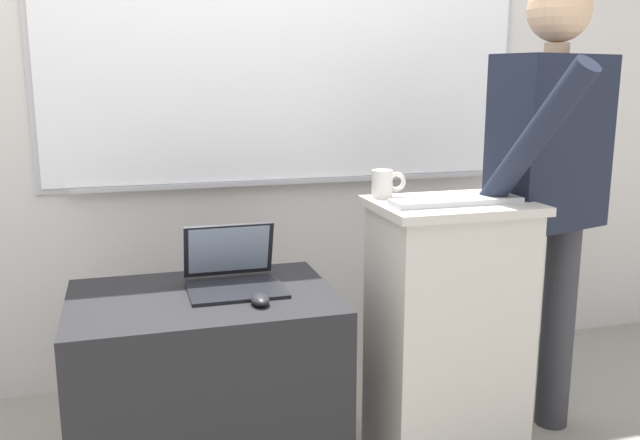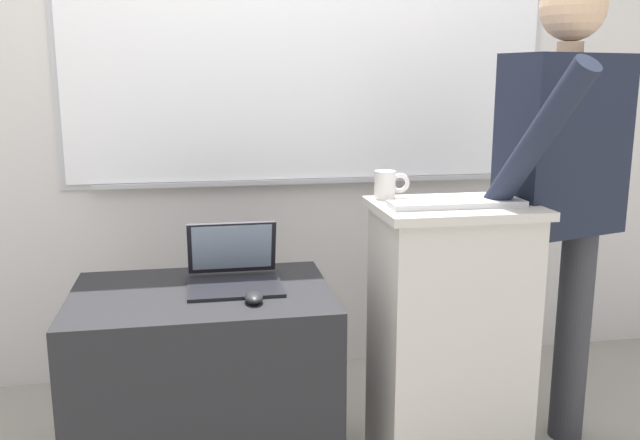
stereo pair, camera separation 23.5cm
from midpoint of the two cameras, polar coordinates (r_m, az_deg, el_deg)
The scene contains 8 objects.
back_wall at distance 3.20m, azimuth -1.11°, elevation 12.64°, with size 6.40×0.17×2.89m.
lectern_podium at distance 2.51m, azimuth 13.49°, elevation -9.76°, with size 0.55×0.42×0.98m.
side_desk at distance 2.47m, azimuth -6.93°, elevation -13.67°, with size 0.89×0.62×0.69m.
person_presenter at distance 2.63m, azimuth 22.10°, elevation 2.85°, with size 0.63×0.65×1.76m.
laptop at distance 2.41m, azimuth -4.53°, elevation -3.97°, with size 0.33×0.32×0.21m.
wireless_keyboard at distance 2.32m, azimuth 14.34°, elevation 1.31°, with size 0.46×0.11×0.02m.
computer_mouse_by_laptop at distance 2.21m, azimuth -2.56°, elevation -6.59°, with size 0.06×0.10×0.03m.
coffee_mug at distance 2.42m, azimuth 8.44°, elevation 2.95°, with size 0.13×0.08×0.10m.
Camera 2 is at (-0.40, -1.78, 1.41)m, focal length 38.00 mm.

